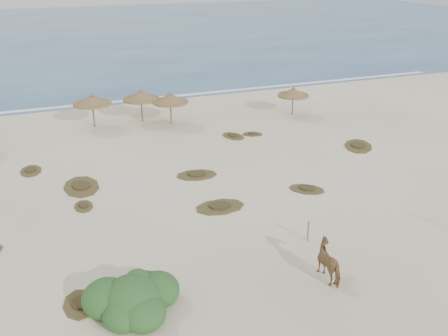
% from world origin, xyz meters
% --- Properties ---
extents(ground, '(160.00, 160.00, 0.00)m').
position_xyz_m(ground, '(0.00, 0.00, 0.00)').
color(ground, '#F1E9C6').
rests_on(ground, ground).
extents(ocean, '(200.00, 100.00, 0.01)m').
position_xyz_m(ocean, '(0.00, 75.00, 0.00)').
color(ocean, navy).
rests_on(ocean, ground).
extents(foam_line, '(70.00, 0.60, 0.01)m').
position_xyz_m(foam_line, '(0.00, 26.00, 0.00)').
color(foam_line, white).
rests_on(foam_line, ground).
extents(palapa_2, '(3.63, 3.63, 2.76)m').
position_xyz_m(palapa_2, '(-3.25, 19.24, 2.14)').
color(palapa_2, brown).
rests_on(palapa_2, ground).
extents(palapa_3, '(3.44, 3.44, 2.74)m').
position_xyz_m(palapa_3, '(0.60, 19.27, 2.13)').
color(palapa_3, brown).
rests_on(palapa_3, ground).
extents(palapa_4, '(3.78, 3.78, 2.67)m').
position_xyz_m(palapa_4, '(2.61, 17.77, 2.07)').
color(palapa_4, brown).
rests_on(palapa_4, ground).
extents(palapa_5, '(3.49, 3.49, 2.48)m').
position_xyz_m(palapa_5, '(12.89, 16.44, 1.92)').
color(palapa_5, brown).
rests_on(palapa_5, ground).
extents(horse, '(0.89, 1.86, 1.55)m').
position_xyz_m(horse, '(3.14, -4.87, 0.77)').
color(horse, '#956443').
rests_on(horse, ground).
extents(fence_post_near, '(0.10, 0.10, 1.06)m').
position_xyz_m(fence_post_near, '(3.78, -1.93, 0.53)').
color(fence_post_near, '#716554').
rests_on(fence_post_near, ground).
extents(bush, '(3.75, 3.30, 1.68)m').
position_xyz_m(bush, '(-4.98, -4.00, 0.55)').
color(bush, '#36622A').
rests_on(bush, ground).
extents(scrub_1, '(2.05, 3.13, 0.16)m').
position_xyz_m(scrub_1, '(-5.55, 8.09, 0.05)').
color(scrub_1, brown).
rests_on(scrub_1, ground).
extents(scrub_2, '(1.04, 1.56, 0.16)m').
position_xyz_m(scrub_2, '(-5.73, 5.48, 0.05)').
color(scrub_2, brown).
rests_on(scrub_2, ground).
extents(scrub_3, '(2.76, 2.01, 0.16)m').
position_xyz_m(scrub_3, '(1.28, 7.24, 0.05)').
color(scrub_3, brown).
rests_on(scrub_3, ground).
extents(scrub_4, '(2.46, 2.36, 0.16)m').
position_xyz_m(scrub_4, '(6.58, 2.99, 0.05)').
color(scrub_4, brown).
rests_on(scrub_4, ground).
extents(scrub_5, '(3.25, 3.54, 0.16)m').
position_xyz_m(scrub_5, '(13.58, 7.90, 0.05)').
color(scrub_5, brown).
rests_on(scrub_5, ground).
extents(scrub_6, '(1.43, 2.08, 0.16)m').
position_xyz_m(scrub_6, '(-8.24, 11.62, 0.05)').
color(scrub_6, brown).
rests_on(scrub_6, ground).
extents(scrub_7, '(1.86, 2.33, 0.16)m').
position_xyz_m(scrub_7, '(6.11, 13.09, 0.05)').
color(scrub_7, brown).
rests_on(scrub_7, ground).
extents(scrub_9, '(2.73, 1.78, 0.16)m').
position_xyz_m(scrub_9, '(1.11, 2.76, 0.05)').
color(scrub_9, brown).
rests_on(scrub_9, ground).
extents(scrub_10, '(1.79, 1.47, 0.16)m').
position_xyz_m(scrub_10, '(7.64, 12.98, 0.05)').
color(scrub_10, brown).
rests_on(scrub_10, ground).
extents(scrub_11, '(1.34, 1.99, 0.16)m').
position_xyz_m(scrub_11, '(-6.87, -2.89, 0.05)').
color(scrub_11, brown).
rests_on(scrub_11, ground).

